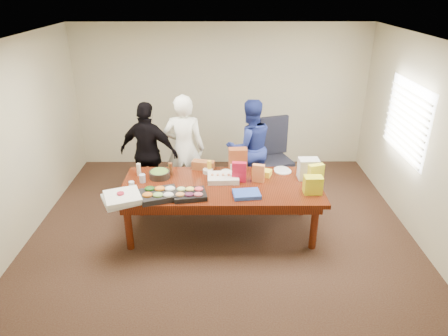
{
  "coord_description": "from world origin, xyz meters",
  "views": [
    {
      "loc": [
        0.01,
        -5.11,
        3.35
      ],
      "look_at": [
        0.04,
        0.1,
        0.96
      ],
      "focal_mm": 32.74,
      "sensor_mm": 36.0,
      "label": 1
    }
  ],
  "objects_px": {
    "person_center": "(184,149)",
    "person_right": "(250,147)",
    "conference_table": "(221,208)",
    "office_chair": "(274,158)",
    "salad_bowl": "(160,174)",
    "sheet_cake": "(223,178)"
  },
  "relations": [
    {
      "from": "sheet_cake",
      "to": "salad_bowl",
      "type": "height_order",
      "value": "salad_bowl"
    },
    {
      "from": "office_chair",
      "to": "sheet_cake",
      "type": "bearing_deg",
      "value": -145.84
    },
    {
      "from": "conference_table",
      "to": "person_right",
      "type": "distance_m",
      "value": 1.39
    },
    {
      "from": "office_chair",
      "to": "sheet_cake",
      "type": "distance_m",
      "value": 1.42
    },
    {
      "from": "person_right",
      "to": "sheet_cake",
      "type": "distance_m",
      "value": 1.18
    },
    {
      "from": "office_chair",
      "to": "salad_bowl",
      "type": "relative_size",
      "value": 3.97
    },
    {
      "from": "person_center",
      "to": "conference_table",
      "type": "bearing_deg",
      "value": 124.62
    },
    {
      "from": "sheet_cake",
      "to": "person_right",
      "type": "bearing_deg",
      "value": 65.51
    },
    {
      "from": "person_right",
      "to": "office_chair",
      "type": "bearing_deg",
      "value": 166.87
    },
    {
      "from": "sheet_cake",
      "to": "salad_bowl",
      "type": "bearing_deg",
      "value": 171.51
    },
    {
      "from": "conference_table",
      "to": "office_chair",
      "type": "relative_size",
      "value": 2.29
    },
    {
      "from": "office_chair",
      "to": "person_right",
      "type": "xyz_separation_m",
      "value": [
        -0.42,
        -0.02,
        0.21
      ]
    },
    {
      "from": "person_right",
      "to": "sheet_cake",
      "type": "xyz_separation_m",
      "value": [
        -0.45,
        -1.09,
        -0.03
      ]
    },
    {
      "from": "conference_table",
      "to": "salad_bowl",
      "type": "distance_m",
      "value": 1.02
    },
    {
      "from": "conference_table",
      "to": "person_right",
      "type": "relative_size",
      "value": 1.7
    },
    {
      "from": "sheet_cake",
      "to": "conference_table",
      "type": "bearing_deg",
      "value": -103.0
    },
    {
      "from": "conference_table",
      "to": "office_chair",
      "type": "bearing_deg",
      "value": 54.35
    },
    {
      "from": "person_center",
      "to": "person_right",
      "type": "distance_m",
      "value": 1.1
    },
    {
      "from": "office_chair",
      "to": "sheet_cake",
      "type": "height_order",
      "value": "office_chair"
    },
    {
      "from": "sheet_cake",
      "to": "salad_bowl",
      "type": "relative_size",
      "value": 1.43
    },
    {
      "from": "person_right",
      "to": "salad_bowl",
      "type": "relative_size",
      "value": 5.34
    },
    {
      "from": "office_chair",
      "to": "person_center",
      "type": "height_order",
      "value": "person_center"
    }
  ]
}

